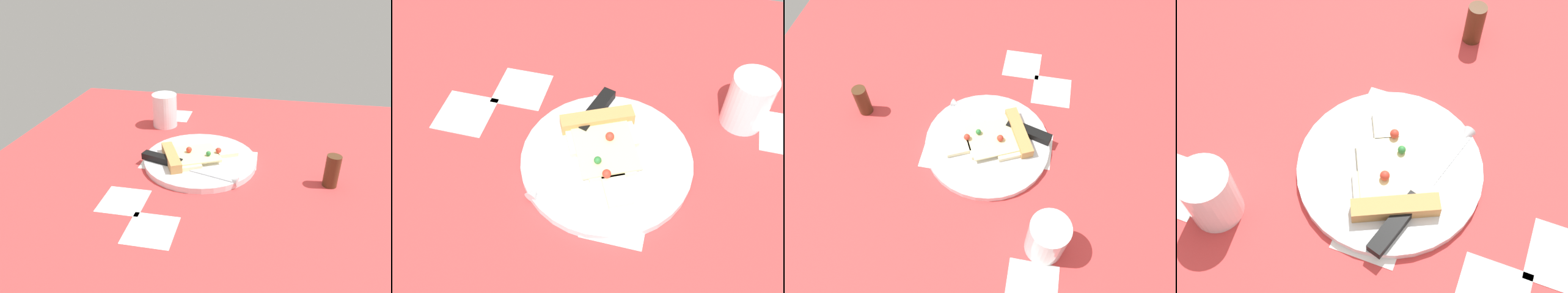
% 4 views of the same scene
% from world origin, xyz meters
% --- Properties ---
extents(ground_plane, '(1.12, 1.12, 0.03)m').
position_xyz_m(ground_plane, '(-0.00, -0.00, -0.01)').
color(ground_plane, '#D13838').
rests_on(ground_plane, ground).
extents(plate, '(0.27, 0.27, 0.01)m').
position_xyz_m(plate, '(-0.07, -0.04, 0.01)').
color(plate, silver).
rests_on(plate, ground_plane).
extents(pizza_slice, '(0.15, 0.19, 0.03)m').
position_xyz_m(pizza_slice, '(-0.06, -0.07, 0.02)').
color(pizza_slice, beige).
rests_on(pizza_slice, plate).
extents(knife, '(0.09, 0.24, 0.02)m').
position_xyz_m(knife, '(-0.02, -0.08, 0.02)').
color(knife, silver).
rests_on(knife, plate).
extents(drinking_glass, '(0.07, 0.07, 0.10)m').
position_xyz_m(drinking_glass, '(-0.27, -0.18, 0.05)').
color(drinking_glass, white).
rests_on(drinking_glass, ground_plane).
extents(pepper_shaker, '(0.03, 0.03, 0.07)m').
position_xyz_m(pepper_shaker, '(-0.03, 0.25, 0.04)').
color(pepper_shaker, '#4C2D19').
rests_on(pepper_shaker, ground_plane).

